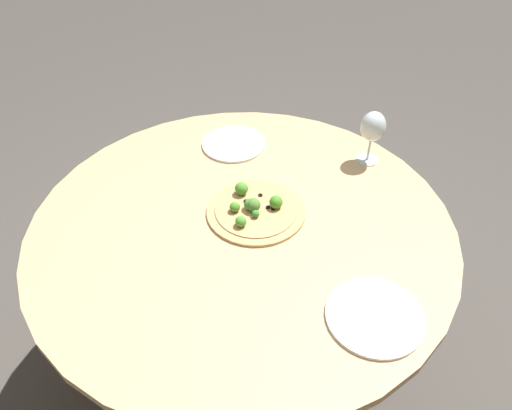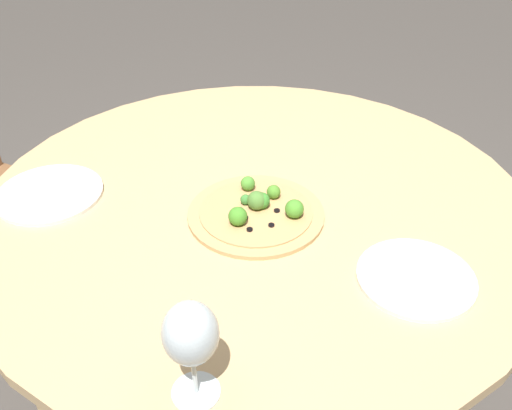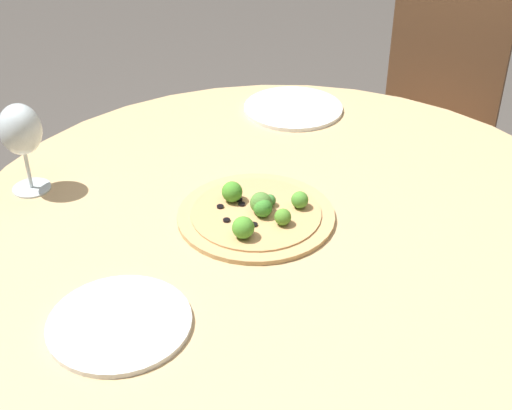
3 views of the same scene
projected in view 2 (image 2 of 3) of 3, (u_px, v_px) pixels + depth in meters
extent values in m
plane|color=#4C4742|center=(256.00, 397.00, 1.80)|extent=(12.00, 12.00, 0.00)
cylinder|color=tan|center=(256.00, 204.00, 1.36)|extent=(1.31, 1.31, 0.03)
cylinder|color=tan|center=(149.00, 220.00, 1.95)|extent=(0.05, 0.05, 0.74)
cylinder|color=tan|center=(389.00, 234.00, 1.88)|extent=(0.05, 0.05, 0.74)
cylinder|color=brown|center=(12.00, 303.00, 1.86)|extent=(0.04, 0.04, 0.40)
cylinder|color=brown|center=(82.00, 244.00, 2.11)|extent=(0.04, 0.04, 0.40)
cylinder|color=brown|center=(15.00, 219.00, 2.23)|extent=(0.04, 0.04, 0.40)
cylinder|color=tan|center=(256.00, 214.00, 1.30)|extent=(0.31, 0.31, 0.01)
cylinder|color=tan|center=(256.00, 211.00, 1.30)|extent=(0.26, 0.26, 0.00)
sphere|color=#519833|center=(248.00, 183.00, 1.35)|extent=(0.03, 0.03, 0.03)
sphere|color=#3F8436|center=(245.00, 200.00, 1.31)|extent=(0.02, 0.02, 0.02)
sphere|color=#4D972E|center=(294.00, 209.00, 1.26)|extent=(0.04, 0.04, 0.04)
sphere|color=#48922B|center=(238.00, 216.00, 1.24)|extent=(0.04, 0.04, 0.04)
sphere|color=#419132|center=(262.00, 200.00, 1.29)|extent=(0.04, 0.04, 0.04)
sphere|color=#53912D|center=(274.00, 192.00, 1.33)|extent=(0.03, 0.03, 0.03)
sphere|color=#528637|center=(257.00, 200.00, 1.29)|extent=(0.04, 0.04, 0.04)
cylinder|color=black|center=(271.00, 225.00, 1.25)|extent=(0.01, 0.01, 0.00)
cylinder|color=black|center=(245.00, 218.00, 1.27)|extent=(0.01, 0.01, 0.00)
cylinder|color=black|center=(277.00, 211.00, 1.29)|extent=(0.01, 0.01, 0.00)
cylinder|color=black|center=(249.00, 229.00, 1.24)|extent=(0.01, 0.01, 0.00)
cylinder|color=black|center=(238.00, 219.00, 1.26)|extent=(0.01, 0.01, 0.00)
cylinder|color=silver|center=(196.00, 392.00, 0.91)|extent=(0.08, 0.08, 0.00)
cylinder|color=silver|center=(194.00, 375.00, 0.89)|extent=(0.01, 0.01, 0.08)
ellipsoid|color=silver|center=(190.00, 333.00, 0.83)|extent=(0.09, 0.09, 0.11)
cylinder|color=white|center=(49.00, 193.00, 1.37)|extent=(0.25, 0.25, 0.01)
cylinder|color=white|center=(416.00, 278.00, 1.13)|extent=(0.23, 0.23, 0.01)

